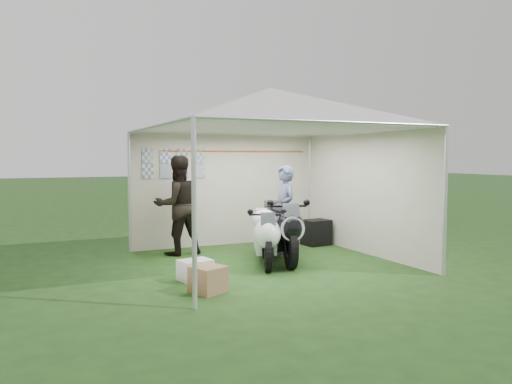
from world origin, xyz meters
TOP-DOWN VIEW (x-y plane):
  - ground at (0.00, 0.00)m, footprint 80.00×80.00m
  - canopy_tent at (-0.00, 0.03)m, footprint 5.66×5.66m
  - motorcycle_white at (-0.13, -0.10)m, footprint 0.96×1.85m
  - motorcycle_black at (0.25, 0.01)m, footprint 0.90×2.15m
  - paddock_stand at (0.52, 0.97)m, footprint 0.54×0.41m
  - person_dark_jacket at (-1.24, 1.37)m, footprint 0.97×0.79m
  - person_blue_jacket at (0.52, 0.43)m, footprint 0.44×0.63m
  - equipment_box at (1.65, 1.13)m, footprint 0.56×0.47m
  - crate_0 at (-1.56, -0.65)m, footprint 0.51×0.43m
  - crate_1 at (-1.61, -1.37)m, footprint 0.52×0.52m

SIDE VIEW (x-z plane):
  - ground at x=0.00m, z-range 0.00..0.00m
  - crate_0 at x=-1.56m, z-range 0.00..0.30m
  - paddock_stand at x=0.52m, z-range 0.00..0.36m
  - crate_1 at x=-1.61m, z-range 0.00..0.36m
  - equipment_box at x=1.65m, z-range 0.00..0.53m
  - motorcycle_white at x=-0.13m, z-range 0.06..1.01m
  - motorcycle_black at x=0.25m, z-range 0.06..1.14m
  - person_blue_jacket at x=0.52m, z-range 0.00..1.67m
  - person_dark_jacket at x=-1.24m, z-range 0.00..1.86m
  - canopy_tent at x=0.00m, z-range 1.08..4.08m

